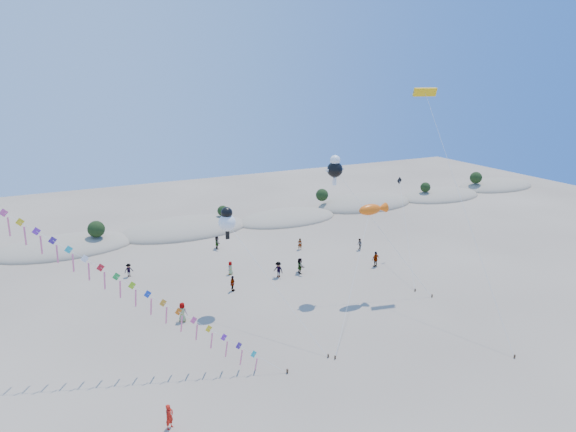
{
  "coord_description": "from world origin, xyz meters",
  "views": [
    {
      "loc": [
        -15.48,
        -21.52,
        21.96
      ],
      "look_at": [
        1.73,
        14.0,
        10.32
      ],
      "focal_mm": 30.0,
      "sensor_mm": 36.0,
      "label": 1
    }
  ],
  "objects": [
    {
      "name": "ground",
      "position": [
        0.0,
        0.0,
        0.0
      ],
      "size": [
        160.0,
        160.0,
        0.0
      ],
      "primitive_type": "plane",
      "color": "#806D59",
      "rests_on": "ground"
    },
    {
      "name": "cartoon_kite_high",
      "position": [
        9.29,
        18.88,
        13.03
      ],
      "size": [
        9.21,
        7.22,
        14.33
      ],
      "color": "#3F2D1E",
      "rests_on": "ground"
    },
    {
      "name": "beachgoers",
      "position": [
        4.29,
        26.13,
        0.87
      ],
      "size": [
        29.15,
        18.47,
        1.89
      ],
      "color": "slate",
      "rests_on": "ground"
    },
    {
      "name": "flyer_foreground",
      "position": [
        -11.04,
        5.14,
        0.87
      ],
      "size": [
        0.76,
        0.72,
        1.75
      ],
      "primitive_type": "imported",
      "rotation": [
        0.0,
        0.0,
        0.64
      ],
      "color": "red",
      "rests_on": "ground"
    },
    {
      "name": "dune_ridge",
      "position": [
        1.06,
        45.14,
        0.11
      ],
      "size": [
        145.3,
        11.49,
        5.57
      ],
      "color": "gray",
      "rests_on": "ground"
    },
    {
      "name": "fish_kite",
      "position": [
        12.09,
        16.08,
        9.11
      ],
      "size": [
        11.05,
        9.46,
        9.69
      ],
      "color": "#3F2D1E",
      "rests_on": "ground"
    },
    {
      "name": "parafoil_kite",
      "position": [
        18.61,
        17.06,
        19.91
      ],
      "size": [
        4.22,
        16.86,
        20.7
      ],
      "color": "#3F2D1E",
      "rests_on": "ground"
    },
    {
      "name": "dark_kite",
      "position": [
        20.34,
        21.34,
        6.73
      ],
      "size": [
        5.57,
        10.14,
        10.0
      ],
      "color": "#3F2D1E",
      "rests_on": "ground"
    },
    {
      "name": "cartoon_kite_low",
      "position": [
        -1.83,
        19.8,
        8.77
      ],
      "size": [
        4.97,
        13.01,
        10.1
      ],
      "color": "#3F2D1E",
      "rests_on": "ground"
    },
    {
      "name": "kite_train",
      "position": [
        -14.46,
        14.5,
        8.84
      ],
      "size": [
        24.33,
        13.78,
        17.44
      ],
      "color": "#3F2D1E",
      "rests_on": "ground"
    }
  ]
}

